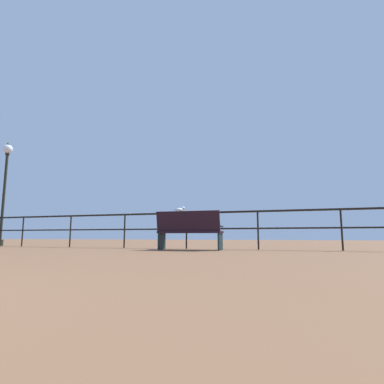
# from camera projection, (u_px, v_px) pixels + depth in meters

# --- Properties ---
(pier_railing) EXTENTS (19.53, 0.05, 1.00)m
(pier_railing) POSITION_uv_depth(u_px,v_px,m) (186.00, 222.00, 8.63)
(pier_railing) COLOR black
(pier_railing) RESTS_ON ground_plane
(bench_near_left) EXTENTS (1.62, 0.73, 0.95)m
(bench_near_left) POSITION_uv_depth(u_px,v_px,m) (189.00, 229.00, 7.69)
(bench_near_left) COLOR black
(bench_near_left) RESTS_ON ground_plane
(lamppost_left) EXTENTS (0.33, 0.33, 3.77)m
(lamppost_left) POSITION_uv_depth(u_px,v_px,m) (5.00, 178.00, 11.26)
(lamppost_left) COLOR black
(lamppost_left) RESTS_ON ground_plane
(seagull_on_rail) EXTENTS (0.29, 0.30, 0.17)m
(seagull_on_rail) POSITION_uv_depth(u_px,v_px,m) (180.00, 210.00, 8.75)
(seagull_on_rail) COLOR white
(seagull_on_rail) RESTS_ON pier_railing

